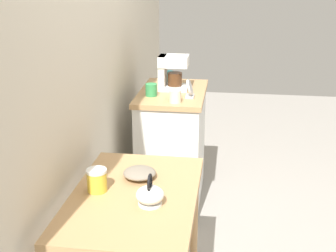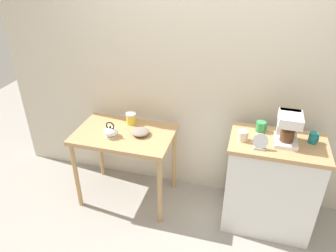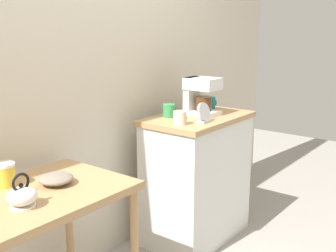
{
  "view_description": "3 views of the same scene",
  "coord_description": "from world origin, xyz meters",
  "px_view_note": "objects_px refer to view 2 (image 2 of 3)",
  "views": [
    {
      "loc": [
        -2.55,
        -0.39,
        1.8
      ],
      "look_at": [
        -0.17,
        -0.05,
        0.93
      ],
      "focal_mm": 47.39,
      "sensor_mm": 36.0,
      "label": 1
    },
    {
      "loc": [
        0.39,
        -2.35,
        2.34
      ],
      "look_at": [
        -0.25,
        -0.03,
        0.95
      ],
      "focal_mm": 34.39,
      "sensor_mm": 36.0,
      "label": 2
    },
    {
      "loc": [
        -1.75,
        -1.57,
        1.53
      ],
      "look_at": [
        0.22,
        -0.05,
        0.94
      ],
      "focal_mm": 45.8,
      "sensor_mm": 36.0,
      "label": 3
    }
  ],
  "objects_px": {
    "table_clock": "(260,142)",
    "teakettle": "(111,132)",
    "coffee_maker": "(288,127)",
    "mug_tall_green": "(261,127)",
    "canister_enamel": "(131,118)",
    "mug_dark_teal": "(313,138)",
    "mug_small_cream": "(243,136)",
    "bowl_stoneware": "(141,132)"
  },
  "relations": [
    {
      "from": "table_clock",
      "to": "teakettle",
      "type": "bearing_deg",
      "value": 177.58
    },
    {
      "from": "coffee_maker",
      "to": "table_clock",
      "type": "distance_m",
      "value": 0.28
    },
    {
      "from": "teakettle",
      "to": "mug_tall_green",
      "type": "distance_m",
      "value": 1.34
    },
    {
      "from": "teakettle",
      "to": "canister_enamel",
      "type": "height_order",
      "value": "teakettle"
    },
    {
      "from": "mug_dark_teal",
      "to": "mug_small_cream",
      "type": "bearing_deg",
      "value": -167.87
    },
    {
      "from": "mug_tall_green",
      "to": "table_clock",
      "type": "xyz_separation_m",
      "value": [
        -0.0,
        -0.28,
        0.01
      ]
    },
    {
      "from": "bowl_stoneware",
      "to": "mug_tall_green",
      "type": "height_order",
      "value": "mug_tall_green"
    },
    {
      "from": "mug_dark_teal",
      "to": "bowl_stoneware",
      "type": "bearing_deg",
      "value": -177.97
    },
    {
      "from": "mug_tall_green",
      "to": "mug_small_cream",
      "type": "xyz_separation_m",
      "value": [
        -0.14,
        -0.19,
        -0.0
      ]
    },
    {
      "from": "teakettle",
      "to": "mug_small_cream",
      "type": "distance_m",
      "value": 1.18
    },
    {
      "from": "teakettle",
      "to": "mug_dark_teal",
      "type": "distance_m",
      "value": 1.74
    },
    {
      "from": "canister_enamel",
      "to": "mug_tall_green",
      "type": "relative_size",
      "value": 1.25
    },
    {
      "from": "teakettle",
      "to": "table_clock",
      "type": "xyz_separation_m",
      "value": [
        1.31,
        -0.06,
        0.15
      ]
    },
    {
      "from": "bowl_stoneware",
      "to": "mug_dark_teal",
      "type": "bearing_deg",
      "value": 2.03
    },
    {
      "from": "coffee_maker",
      "to": "mug_small_cream",
      "type": "height_order",
      "value": "coffee_maker"
    },
    {
      "from": "mug_dark_teal",
      "to": "mug_small_cream",
      "type": "xyz_separation_m",
      "value": [
        -0.56,
        -0.12,
        -0.0
      ]
    },
    {
      "from": "teakettle",
      "to": "mug_tall_green",
      "type": "relative_size",
      "value": 1.75
    },
    {
      "from": "canister_enamel",
      "to": "mug_small_cream",
      "type": "bearing_deg",
      "value": -12.66
    },
    {
      "from": "mug_small_cream",
      "to": "teakettle",
      "type": "bearing_deg",
      "value": -178.37
    },
    {
      "from": "mug_tall_green",
      "to": "mug_dark_teal",
      "type": "height_order",
      "value": "mug_dark_teal"
    },
    {
      "from": "mug_small_cream",
      "to": "canister_enamel",
      "type": "bearing_deg",
      "value": 167.34
    },
    {
      "from": "coffee_maker",
      "to": "mug_small_cream",
      "type": "xyz_separation_m",
      "value": [
        -0.34,
        -0.08,
        -0.1
      ]
    },
    {
      "from": "bowl_stoneware",
      "to": "canister_enamel",
      "type": "distance_m",
      "value": 0.24
    },
    {
      "from": "coffee_maker",
      "to": "mug_tall_green",
      "type": "distance_m",
      "value": 0.25
    },
    {
      "from": "mug_dark_teal",
      "to": "canister_enamel",
      "type": "bearing_deg",
      "value": 175.69
    },
    {
      "from": "canister_enamel",
      "to": "mug_small_cream",
      "type": "distance_m",
      "value": 1.11
    },
    {
      "from": "bowl_stoneware",
      "to": "mug_tall_green",
      "type": "xyz_separation_m",
      "value": [
        1.06,
        0.13,
        0.15
      ]
    },
    {
      "from": "canister_enamel",
      "to": "mug_tall_green",
      "type": "distance_m",
      "value": 1.23
    },
    {
      "from": "mug_tall_green",
      "to": "mug_dark_teal",
      "type": "distance_m",
      "value": 0.42
    },
    {
      "from": "canister_enamel",
      "to": "mug_dark_teal",
      "type": "bearing_deg",
      "value": -4.31
    },
    {
      "from": "mug_tall_green",
      "to": "mug_dark_teal",
      "type": "relative_size",
      "value": 0.97
    },
    {
      "from": "mug_small_cream",
      "to": "coffee_maker",
      "type": "bearing_deg",
      "value": 12.79
    },
    {
      "from": "bowl_stoneware",
      "to": "mug_dark_teal",
      "type": "height_order",
      "value": "mug_dark_teal"
    },
    {
      "from": "mug_small_cream",
      "to": "table_clock",
      "type": "bearing_deg",
      "value": -32.43
    },
    {
      "from": "coffee_maker",
      "to": "teakettle",
      "type": "bearing_deg",
      "value": -175.79
    },
    {
      "from": "canister_enamel",
      "to": "coffee_maker",
      "type": "height_order",
      "value": "coffee_maker"
    },
    {
      "from": "teakettle",
      "to": "mug_dark_teal",
      "type": "relative_size",
      "value": 1.7
    },
    {
      "from": "bowl_stoneware",
      "to": "coffee_maker",
      "type": "distance_m",
      "value": 1.29
    },
    {
      "from": "canister_enamel",
      "to": "coffee_maker",
      "type": "bearing_deg",
      "value": -6.59
    },
    {
      "from": "mug_tall_green",
      "to": "table_clock",
      "type": "distance_m",
      "value": 0.28
    },
    {
      "from": "canister_enamel",
      "to": "table_clock",
      "type": "relative_size",
      "value": 0.86
    },
    {
      "from": "teakettle",
      "to": "mug_tall_green",
      "type": "height_order",
      "value": "mug_tall_green"
    }
  ]
}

